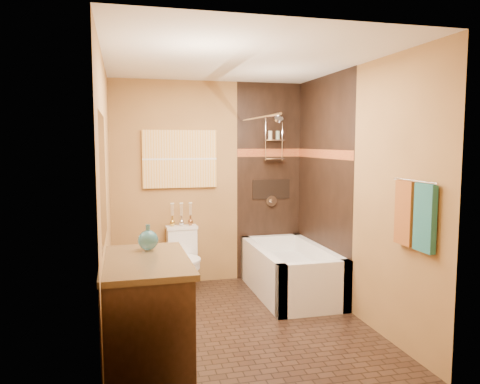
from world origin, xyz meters
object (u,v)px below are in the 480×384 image
object	(u,v)px
bathtub	(290,275)
toilet	(184,258)
sunset_painting	(180,159)
vanity	(145,319)

from	to	relation	value
bathtub	toilet	distance (m)	1.27
sunset_painting	vanity	size ratio (longest dim) A/B	0.86
bathtub	toilet	size ratio (longest dim) A/B	2.03
bathtub	toilet	xyz separation A→B (m)	(-1.17, 0.47, 0.15)
toilet	bathtub	bearing A→B (deg)	-25.24
sunset_painting	toilet	distance (m)	1.20
sunset_painting	vanity	xyz separation A→B (m)	(-0.55, -2.33, -1.09)
sunset_painting	bathtub	bearing A→B (deg)	-31.74
sunset_painting	bathtub	distance (m)	1.91
sunset_painting	bathtub	world-z (taller)	sunset_painting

